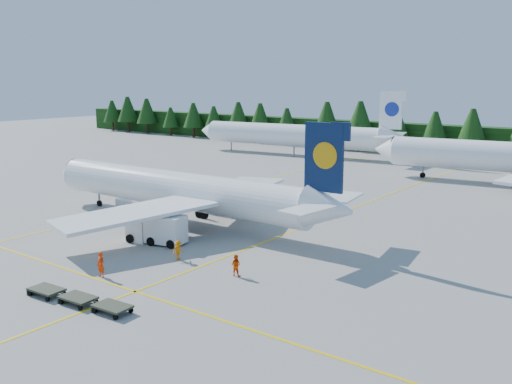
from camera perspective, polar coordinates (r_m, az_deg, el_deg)
The scene contains 14 objects.
ground at distance 50.69m, azimuth -11.37°, elevation -6.31°, with size 320.00×320.00×0.00m, color gray.
taxi_stripe_a at distance 73.88m, azimuth -7.05°, elevation -0.61°, with size 0.25×120.00×0.01m, color yellow.
taxi_stripe_b at distance 61.97m, azimuth 6.41°, elevation -2.91°, with size 0.25×120.00×0.01m, color yellow.
taxi_stripe_cross at distance 47.15m, azimuth -16.86°, elevation -7.93°, with size 80.00×0.25×0.01m, color yellow.
treeline_hedge at distance 120.12m, azimuth 19.25°, elevation 4.86°, with size 220.00×4.00×6.00m, color black.
airliner_navy at distance 61.91m, azimuth -8.57°, elevation 0.27°, with size 39.27×32.32×11.42m.
airliner_far_left at distance 115.85m, azimuth 2.94°, elevation 5.77°, with size 44.06×9.28×12.83m.
airstairs at distance 69.43m, azimuth -12.15°, elevation -0.93°, with size 3.95×5.36×3.42m.
service_truck at distance 54.05m, azimuth -9.93°, elevation -3.65°, with size 5.98×3.23×2.74m.
dolly_train at distance 41.33m, azimuth -17.36°, elevation -10.03°, with size 8.75×2.54×0.14m.
uld_pair at distance 58.64m, azimuth -9.64°, elevation -2.69°, with size 5.01×2.45×1.68m.
crew_a at distance 45.98m, azimuth -15.26°, elevation -7.03°, with size 0.72×0.47×1.98m, color #E83204.
crew_b at distance 44.75m, azimuth -2.04°, elevation -7.32°, with size 0.83×0.65×1.71m, color #F94A05.
crew_c at distance 48.89m, azimuth -7.79°, elevation -5.80°, with size 0.70×0.48×1.70m, color orange.
Camera 1 is at (36.44, -31.82, 15.13)m, focal length 40.00 mm.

